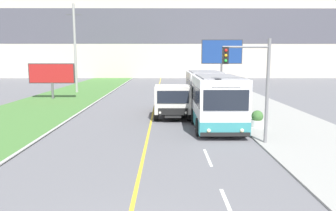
{
  "coord_description": "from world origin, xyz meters",
  "views": [
    {
      "loc": [
        0.96,
        -5.64,
        4.23
      ],
      "look_at": [
        1.1,
        13.41,
        1.4
      ],
      "focal_mm": 35.0,
      "sensor_mm": 36.0,
      "label": 1
    }
  ],
  "objects_px": {
    "dump_truck": "(172,101)",
    "planter_round_second": "(239,109)",
    "city_bus": "(210,97)",
    "utility_pole_far": "(75,48)",
    "planter_round_third": "(232,102)",
    "traffic_light_mast": "(253,77)",
    "billboard_small": "(52,74)",
    "planter_round_near": "(257,120)",
    "billboard_large": "(222,53)"
  },
  "relations": [
    {
      "from": "utility_pole_far",
      "to": "billboard_large",
      "type": "xyz_separation_m",
      "value": [
        17.56,
        1.04,
        -0.56
      ]
    },
    {
      "from": "traffic_light_mast",
      "to": "billboard_large",
      "type": "distance_m",
      "value": 24.94
    },
    {
      "from": "city_bus",
      "to": "dump_truck",
      "type": "distance_m",
      "value": 2.76
    },
    {
      "from": "city_bus",
      "to": "planter_round_third",
      "type": "distance_m",
      "value": 5.97
    },
    {
      "from": "billboard_small",
      "to": "planter_round_third",
      "type": "height_order",
      "value": "billboard_small"
    },
    {
      "from": "city_bus",
      "to": "utility_pole_far",
      "type": "bearing_deg",
      "value": 127.94
    },
    {
      "from": "city_bus",
      "to": "billboard_large",
      "type": "relative_size",
      "value": 1.82
    },
    {
      "from": "planter_round_near",
      "to": "utility_pole_far",
      "type": "bearing_deg",
      "value": 128.94
    },
    {
      "from": "billboard_small",
      "to": "utility_pole_far",
      "type": "bearing_deg",
      "value": 82.4
    },
    {
      "from": "traffic_light_mast",
      "to": "planter_round_second",
      "type": "height_order",
      "value": "traffic_light_mast"
    },
    {
      "from": "dump_truck",
      "to": "city_bus",
      "type": "bearing_deg",
      "value": -22.14
    },
    {
      "from": "traffic_light_mast",
      "to": "planter_round_third",
      "type": "xyz_separation_m",
      "value": [
        1.34,
        11.46,
        -2.75
      ]
    },
    {
      "from": "dump_truck",
      "to": "traffic_light_mast",
      "type": "height_order",
      "value": "traffic_light_mast"
    },
    {
      "from": "utility_pole_far",
      "to": "planter_round_near",
      "type": "bearing_deg",
      "value": -51.06
    },
    {
      "from": "traffic_light_mast",
      "to": "planter_round_near",
      "type": "xyz_separation_m",
      "value": [
        1.33,
        3.68,
        -2.76
      ]
    },
    {
      "from": "utility_pole_far",
      "to": "planter_round_third",
      "type": "relative_size",
      "value": 10.11
    },
    {
      "from": "billboard_small",
      "to": "planter_round_third",
      "type": "xyz_separation_m",
      "value": [
        17.02,
        -6.18,
        -1.99
      ]
    },
    {
      "from": "traffic_light_mast",
      "to": "billboard_small",
      "type": "distance_m",
      "value": 23.61
    },
    {
      "from": "traffic_light_mast",
      "to": "billboard_large",
      "type": "xyz_separation_m",
      "value": [
        2.7,
        24.75,
        1.4
      ]
    },
    {
      "from": "utility_pole_far",
      "to": "billboard_large",
      "type": "height_order",
      "value": "utility_pole_far"
    },
    {
      "from": "dump_truck",
      "to": "utility_pole_far",
      "type": "xyz_separation_m",
      "value": [
        -11.16,
        16.53,
        4.05
      ]
    },
    {
      "from": "utility_pole_far",
      "to": "traffic_light_mast",
      "type": "bearing_deg",
      "value": -57.92
    },
    {
      "from": "dump_truck",
      "to": "billboard_small",
      "type": "distance_m",
      "value": 15.95
    },
    {
      "from": "utility_pole_far",
      "to": "planter_round_second",
      "type": "xyz_separation_m",
      "value": [
        15.95,
        -16.15,
        -4.72
      ]
    },
    {
      "from": "dump_truck",
      "to": "billboard_large",
      "type": "height_order",
      "value": "billboard_large"
    },
    {
      "from": "city_bus",
      "to": "billboard_small",
      "type": "bearing_deg",
      "value": 141.63
    },
    {
      "from": "planter_round_near",
      "to": "planter_round_third",
      "type": "height_order",
      "value": "planter_round_third"
    },
    {
      "from": "billboard_small",
      "to": "traffic_light_mast",
      "type": "bearing_deg",
      "value": -48.37
    },
    {
      "from": "dump_truck",
      "to": "planter_round_second",
      "type": "distance_m",
      "value": 4.85
    },
    {
      "from": "dump_truck",
      "to": "planter_round_second",
      "type": "xyz_separation_m",
      "value": [
        4.78,
        0.39,
        -0.67
      ]
    },
    {
      "from": "planter_round_near",
      "to": "dump_truck",
      "type": "bearing_deg",
      "value": 145.15
    },
    {
      "from": "city_bus",
      "to": "billboard_large",
      "type": "distance_m",
      "value": 19.24
    },
    {
      "from": "city_bus",
      "to": "traffic_light_mast",
      "type": "xyz_separation_m",
      "value": [
        1.17,
        -6.15,
        1.67
      ]
    },
    {
      "from": "billboard_large",
      "to": "planter_round_near",
      "type": "xyz_separation_m",
      "value": [
        -1.37,
        -21.07,
        -4.16
      ]
    },
    {
      "from": "traffic_light_mast",
      "to": "planter_round_second",
      "type": "distance_m",
      "value": 8.13
    },
    {
      "from": "city_bus",
      "to": "dump_truck",
      "type": "bearing_deg",
      "value": 157.86
    },
    {
      "from": "utility_pole_far",
      "to": "billboard_large",
      "type": "distance_m",
      "value": 17.6
    },
    {
      "from": "planter_round_second",
      "to": "city_bus",
      "type": "bearing_deg",
      "value": -147.87
    },
    {
      "from": "planter_round_near",
      "to": "billboard_large",
      "type": "bearing_deg",
      "value": 86.28
    },
    {
      "from": "city_bus",
      "to": "planter_round_second",
      "type": "relative_size",
      "value": 11.43
    },
    {
      "from": "dump_truck",
      "to": "billboard_small",
      "type": "height_order",
      "value": "billboard_small"
    },
    {
      "from": "dump_truck",
      "to": "billboard_small",
      "type": "relative_size",
      "value": 1.42
    },
    {
      "from": "city_bus",
      "to": "dump_truck",
      "type": "height_order",
      "value": "city_bus"
    },
    {
      "from": "billboard_small",
      "to": "city_bus",
      "type": "bearing_deg",
      "value": -38.37
    },
    {
      "from": "planter_round_third",
      "to": "planter_round_near",
      "type": "bearing_deg",
      "value": -90.13
    },
    {
      "from": "planter_round_second",
      "to": "planter_round_third",
      "type": "xyz_separation_m",
      "value": [
        0.26,
        3.89,
        0.01
      ]
    },
    {
      "from": "planter_round_second",
      "to": "utility_pole_far",
      "type": "bearing_deg",
      "value": 134.64
    },
    {
      "from": "planter_round_third",
      "to": "billboard_large",
      "type": "bearing_deg",
      "value": 84.2
    },
    {
      "from": "planter_round_third",
      "to": "utility_pole_far",
      "type": "bearing_deg",
      "value": 142.9
    },
    {
      "from": "planter_round_second",
      "to": "traffic_light_mast",
      "type": "bearing_deg",
      "value": -98.14
    }
  ]
}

